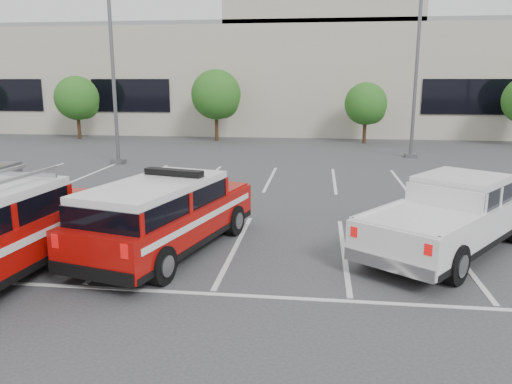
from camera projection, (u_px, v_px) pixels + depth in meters
The scene contains 10 objects.
ground at pixel (236, 247), 12.58m from camera, with size 120.00×120.00×0.00m, color #353538.
stall_markings at pixel (257, 204), 16.94m from camera, with size 23.00×15.00×0.01m, color silver.
convention_building at pixel (299, 73), 42.37m from camera, with size 60.00×16.99×13.20m.
tree_left at pixel (78, 100), 35.14m from camera, with size 3.07×3.07×4.42m.
tree_mid_left at pixel (218, 96), 33.86m from camera, with size 3.37×3.37×4.85m.
tree_mid_right at pixel (367, 105), 32.75m from camera, with size 2.77×2.77×3.99m.
light_pole_left at pixel (112, 57), 24.04m from camera, with size 0.90×0.60×10.24m.
light_pole_mid at pixel (417, 59), 26.07m from camera, with size 0.90×0.60×10.24m.
fire_chief_suv at pixel (165, 221), 12.03m from camera, with size 3.41×5.98×1.99m.
white_pickup at pixel (451, 222), 12.18m from camera, with size 5.21×6.01×1.83m.
Camera 1 is at (2.02, -11.81, 4.12)m, focal length 35.00 mm.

